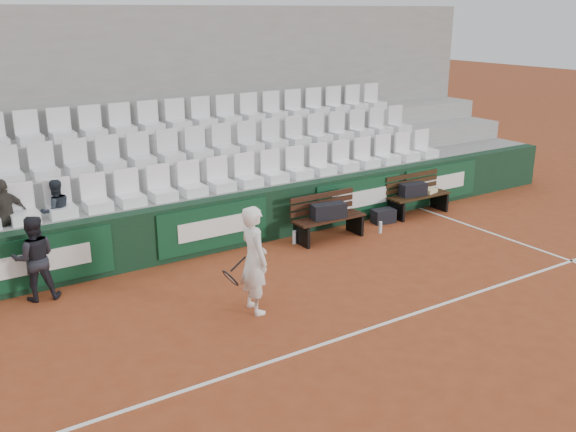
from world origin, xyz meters
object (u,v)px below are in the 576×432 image
at_px(ball_kid, 35,258).
at_px(spectator_b, 2,188).
at_px(bench_right, 418,204).
at_px(tennis_player, 254,260).
at_px(spectator_c, 53,185).
at_px(sports_bag_left, 328,211).
at_px(water_bottle_far, 380,227).
at_px(sports_bag_right, 413,189).
at_px(sports_bag_ground, 383,216).
at_px(water_bottle_near, 294,237).
at_px(bench_left, 329,228).

bearing_deg(ball_kid, spectator_b, -67.68).
height_order(bench_right, tennis_player, tennis_player).
height_order(ball_kid, spectator_c, spectator_c).
distance_m(sports_bag_left, spectator_c, 5.02).
height_order(water_bottle_far, spectator_b, spectator_b).
bearing_deg(sports_bag_right, ball_kid, 179.87).
bearing_deg(spectator_b, water_bottle_far, 147.52).
bearing_deg(sports_bag_left, spectator_b, 167.79).
distance_m(sports_bag_right, spectator_b, 8.17).
xyz_separation_m(sports_bag_ground, tennis_player, (-4.39, -2.13, 0.67)).
relative_size(sports_bag_left, spectator_b, 0.56).
height_order(sports_bag_left, water_bottle_near, sports_bag_left).
relative_size(sports_bag_left, water_bottle_near, 2.55).
bearing_deg(water_bottle_far, bench_right, 18.38).
xyz_separation_m(water_bottle_far, ball_kid, (-6.51, 0.54, 0.56)).
bearing_deg(water_bottle_near, water_bottle_far, -13.36).
xyz_separation_m(water_bottle_far, spectator_c, (-5.91, 1.46, 1.42)).
height_order(sports_bag_left, sports_bag_right, sports_bag_left).
xyz_separation_m(sports_bag_left, sports_bag_ground, (1.62, 0.23, -0.45)).
xyz_separation_m(water_bottle_near, water_bottle_far, (1.80, -0.43, -0.01)).
relative_size(bench_left, spectator_c, 1.38).
bearing_deg(sports_bag_ground, water_bottle_near, -178.77).
bearing_deg(spectator_c, bench_left, 160.44).
relative_size(sports_bag_right, spectator_c, 0.54).
relative_size(bench_right, spectator_b, 1.24).
relative_size(sports_bag_right, spectator_b, 0.49).
bearing_deg(water_bottle_far, sports_bag_right, 21.19).
distance_m(sports_bag_ground, ball_kid, 7.03).
distance_m(sports_bag_left, sports_bag_ground, 1.70).
height_order(sports_bag_ground, spectator_c, spectator_c).
relative_size(sports_bag_right, tennis_player, 0.36).
xyz_separation_m(bench_right, sports_bag_left, (-2.65, -0.26, 0.37)).
bearing_deg(bench_right, bench_left, -175.15).
distance_m(bench_left, water_bottle_far, 1.12).
bearing_deg(ball_kid, sports_bag_left, -172.08).
height_order(bench_left, sports_bag_right, sports_bag_right).
distance_m(sports_bag_left, sports_bag_right, 2.50).
relative_size(sports_bag_right, ball_kid, 0.43).
relative_size(bench_left, water_bottle_near, 5.68).
bearing_deg(sports_bag_left, bench_right, 5.51).
xyz_separation_m(sports_bag_ground, water_bottle_far, (-0.50, -0.48, -0.03)).
relative_size(bench_left, ball_kid, 1.11).
bearing_deg(sports_bag_ground, sports_bag_right, 3.23).
xyz_separation_m(bench_left, spectator_c, (-4.83, 1.17, 1.32)).
height_order(water_bottle_near, spectator_b, spectator_b).
relative_size(bench_right, sports_bag_right, 2.56).
height_order(sports_bag_right, sports_bag_ground, sports_bag_right).
xyz_separation_m(sports_bag_right, water_bottle_near, (-3.16, -0.10, -0.45)).
bearing_deg(sports_bag_right, spectator_b, 173.42).
relative_size(water_bottle_near, spectator_c, 0.24).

